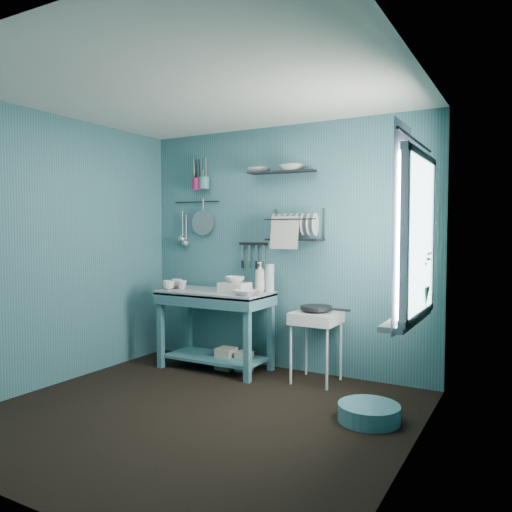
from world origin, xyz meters
The scene contains 36 objects.
floor centered at (0.00, 0.00, 0.00)m, with size 3.20×3.20×0.00m, color black.
ceiling centered at (0.00, 0.00, 2.50)m, with size 3.20×3.20×0.00m, color silver.
wall_back centered at (0.00, 1.50, 1.25)m, with size 3.20×3.20×0.00m, color #336268.
wall_front centered at (0.00, -1.50, 1.25)m, with size 3.20×3.20×0.00m, color #336268.
wall_left centered at (-1.60, 0.00, 1.25)m, with size 3.00×3.00×0.00m, color #336268.
wall_right centered at (1.60, 0.00, 1.25)m, with size 3.00×3.00×0.00m, color #336268.
work_counter centered at (-0.59, 1.12, 0.41)m, with size 1.15×0.57×0.81m, color #376B73.
mug_left centered at (-1.07, 0.96, 0.86)m, with size 0.12×0.12×0.10m, color beige.
mug_mid centered at (-0.97, 1.06, 0.86)m, with size 0.10×0.10×0.09m, color beige.
mug_right centered at (-1.09, 1.12, 0.86)m, with size 0.12×0.12×0.10m, color beige.
wash_tub centered at (-0.34, 1.10, 0.86)m, with size 0.28×0.22×0.10m, color beige.
tub_bowl centered at (-0.34, 1.10, 0.94)m, with size 0.20×0.20×0.06m, color beige.
soap_bottle centered at (-0.17, 1.32, 0.96)m, with size 0.12×0.12×0.30m, color beige.
water_bottle centered at (-0.07, 1.34, 0.95)m, with size 0.09×0.09×0.28m, color silver.
counter_bowl centered at (-0.14, 0.97, 0.84)m, with size 0.22×0.22×0.05m, color beige.
hotplate_stand centered at (0.49, 1.22, 0.33)m, with size 0.42×0.42×0.67m, color silver.
frying_pan centered at (0.49, 1.22, 0.71)m, with size 0.30×0.30×0.04m, color black.
knife_strip centered at (-0.33, 1.47, 1.29)m, with size 0.32×0.02×0.03m, color black.
dish_rack centered at (0.20, 1.37, 1.49)m, with size 0.55×0.24×0.32m, color black.
upper_shelf centered at (0.04, 1.40, 2.02)m, with size 0.70×0.18×0.01m, color black.
shelf_bowl_left centered at (-0.23, 1.40, 2.07)m, with size 0.20×0.20×0.05m, color beige.
shelf_bowl_right centered at (0.15, 1.40, 2.01)m, with size 0.23×0.23×0.06m, color beige.
utensil_cup_magenta centered at (-1.02, 1.42, 1.95)m, with size 0.11×0.11×0.13m, color #951B4D.
utensil_cup_teal centered at (-0.93, 1.42, 1.96)m, with size 0.11×0.11×0.13m, color teal.
colander centered at (-0.97, 1.45, 1.52)m, with size 0.28×0.28×0.03m, color #979A9E.
ladle_outer centered at (-1.26, 1.46, 1.50)m, with size 0.01×0.01×0.30m, color #979A9E.
ladle_inner centered at (-1.21, 1.46, 1.46)m, with size 0.01×0.01×0.30m, color #979A9E.
hook_rail centered at (-1.07, 1.47, 1.75)m, with size 0.01×0.01×0.60m, color black.
window_glass centered at (1.59, 0.45, 1.40)m, with size 1.10×1.10×0.00m, color white.
windowsill centered at (1.50, 0.45, 0.81)m, with size 0.16×0.95×0.04m, color silver.
curtain centered at (1.52, 0.15, 1.45)m, with size 1.35×1.35×0.00m, color silver.
curtain_rod centered at (1.54, 0.45, 2.05)m, with size 0.02×0.02×1.05m, color black.
potted_plant centered at (1.48, 0.68, 1.07)m, with size 0.27×0.27×0.47m, color #28652A.
storage_tin_large centered at (-0.49, 1.17, 0.11)m, with size 0.18×0.18×0.22m, color #9D9175.
storage_tin_small centered at (-0.29, 1.20, 0.10)m, with size 0.15×0.15×0.20m, color #9D9175.
floor_basin centered at (1.22, 0.51, 0.07)m, with size 0.46×0.46×0.13m, color teal.
Camera 1 is at (2.28, -3.11, 1.44)m, focal length 35.00 mm.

